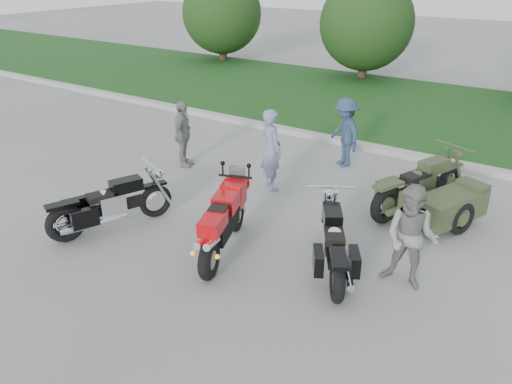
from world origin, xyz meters
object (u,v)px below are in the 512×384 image
Objects in this scene: person_back at (183,134)px; person_stripe at (271,150)px; cruiser_sidecar at (435,199)px; person_denim at (345,133)px; cruiser_right at (334,246)px; sportbike_red at (223,221)px; cruiser_left at (107,207)px; person_grey at (411,238)px.

person_stripe is at bearing -111.66° from person_back.
cruiser_sidecar is 1.49× the size of person_denim.
person_denim reaches higher than cruiser_right.
person_back reaches higher than sportbike_red.
cruiser_sidecar is 3.34m from person_stripe.
person_grey is at bearing 37.11° from cruiser_left.
person_back is (-3.12, 2.59, 0.18)m from sportbike_red.
person_grey is at bearing -129.86° from person_back.
person_denim is 1.03× the size of person_back.
cruiser_left is at bearing -165.00° from person_grey.
person_denim is at bearing -78.91° from person_stripe.
cruiser_sidecar is at bearing 30.59° from sportbike_red.
cruiser_left is 5.15m from person_grey.
cruiser_sidecar is 3.07m from person_denim.
person_grey is (3.53, -1.83, -0.06)m from person_stripe.
person_stripe is at bearing 152.67° from person_grey.
person_denim is (0.72, 2.05, -0.06)m from person_stripe.
person_grey reaches higher than cruiser_sidecar.
person_denim is (-1.76, 4.17, 0.35)m from cruiser_right.
cruiser_right is 1.27× the size of person_grey.
cruiser_left is (-2.19, -0.51, -0.15)m from sportbike_red.
cruiser_left reaches higher than cruiser_right.
cruiser_left is 5.65m from person_denim.
sportbike_red is 0.95× the size of cruiser_left.
cruiser_right is 1.30× the size of person_back.
person_back reaches higher than cruiser_left.
cruiser_right is 2.67m from cruiser_sidecar.
sportbike_red is 1.03× the size of cruiser_right.
cruiser_right is (1.72, 0.53, -0.16)m from sportbike_red.
cruiser_left is 1.27× the size of person_stripe.
sportbike_red is at bearing 136.27° from person_stripe.
person_back is (-5.65, -0.48, 0.33)m from cruiser_sidecar.
person_stripe is (-0.76, 2.65, 0.26)m from sportbike_red.
sportbike_red is 2.90m from person_grey.
person_back is at bearing -152.84° from cruiser_sidecar.
sportbike_red is at bearing -53.76° from person_denim.
person_back is at bearing 31.71° from person_stripe.
cruiser_left is 1.36× the size of person_grey.
person_grey reaches higher than sportbike_red.
cruiser_right is 1.27× the size of person_denim.
person_grey is 1.03× the size of person_back.
person_denim reaches higher than person_back.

